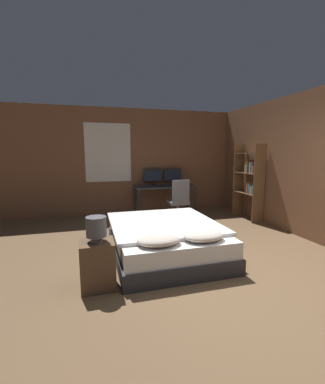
# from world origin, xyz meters

# --- Properties ---
(ground_plane) EXTENTS (20.00, 20.00, 0.00)m
(ground_plane) POSITION_xyz_m (0.00, 0.00, 0.00)
(ground_plane) COLOR brown
(wall_back) EXTENTS (12.00, 0.08, 2.70)m
(wall_back) POSITION_xyz_m (-0.02, 4.19, 1.35)
(wall_back) COLOR brown
(wall_back) RESTS_ON ground_plane
(wall_side_right) EXTENTS (0.06, 12.00, 2.70)m
(wall_side_right) POSITION_xyz_m (2.17, 1.50, 1.35)
(wall_side_right) COLOR brown
(wall_side_right) RESTS_ON ground_plane
(bed) EXTENTS (1.62, 2.00, 0.58)m
(bed) POSITION_xyz_m (-0.57, 1.16, 0.25)
(bed) COLOR #2D2D33
(bed) RESTS_ON ground_plane
(nightstand) EXTENTS (0.39, 0.37, 0.57)m
(nightstand) POSITION_xyz_m (-1.62, 0.43, 0.28)
(nightstand) COLOR brown
(nightstand) RESTS_ON ground_plane
(bedside_lamp) EXTENTS (0.23, 0.23, 0.30)m
(bedside_lamp) POSITION_xyz_m (-1.62, 0.43, 0.74)
(bedside_lamp) COLOR gray
(bedside_lamp) RESTS_ON nightstand
(desk) EXTENTS (1.60, 0.63, 0.73)m
(desk) POSITION_xyz_m (0.21, 3.81, 0.65)
(desk) COLOR #38383D
(desk) RESTS_ON ground_plane
(monitor_left) EXTENTS (0.49, 0.16, 0.42)m
(monitor_left) POSITION_xyz_m (-0.06, 4.02, 0.97)
(monitor_left) COLOR black
(monitor_left) RESTS_ON desk
(monitor_right) EXTENTS (0.49, 0.16, 0.42)m
(monitor_right) POSITION_xyz_m (0.48, 4.02, 0.97)
(monitor_right) COLOR black
(monitor_right) RESTS_ON desk
(keyboard) EXTENTS (0.38, 0.13, 0.02)m
(keyboard) POSITION_xyz_m (0.21, 3.60, 0.74)
(keyboard) COLOR black
(keyboard) RESTS_ON desk
(computer_mouse) EXTENTS (0.07, 0.05, 0.04)m
(computer_mouse) POSITION_xyz_m (0.49, 3.60, 0.75)
(computer_mouse) COLOR black
(computer_mouse) RESTS_ON desk
(office_chair) EXTENTS (0.52, 0.52, 0.97)m
(office_chair) POSITION_xyz_m (0.31, 3.05, 0.38)
(office_chair) COLOR black
(office_chair) RESTS_ON ground_plane
(bookshelf) EXTENTS (0.29, 0.86, 1.78)m
(bookshelf) POSITION_xyz_m (1.97, 2.68, 0.99)
(bookshelf) COLOR brown
(bookshelf) RESTS_ON ground_plane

